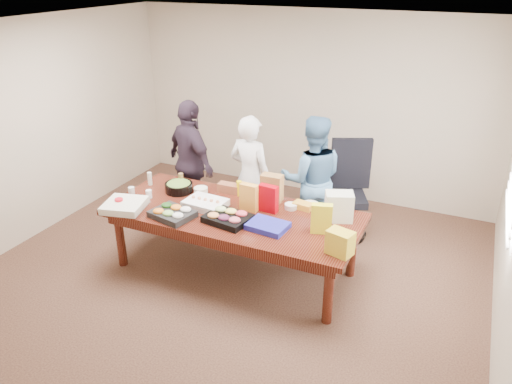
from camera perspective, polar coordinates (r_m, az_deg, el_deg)
The scene contains 36 objects.
floor at distance 5.88m, azimuth -2.45°, elevation -8.92°, with size 5.50×5.00×0.02m, color #47301E.
ceiling at distance 4.92m, azimuth -3.04°, elevation 18.46°, with size 5.50×5.00×0.02m, color white.
wall_back at distance 7.45m, azimuth 6.18°, elevation 9.86°, with size 5.50×0.04×2.70m, color beige.
wall_front at distance 3.48m, azimuth -22.10°, elevation -10.42°, with size 5.50×0.04×2.70m, color beige.
wall_left at distance 6.89m, azimuth -23.68°, elevation 6.68°, with size 0.04×5.00×2.70m, color beige.
conference_table at distance 5.67m, azimuth -2.52°, elevation -5.69°, with size 2.80×1.20×0.75m, color #4C1C0F.
office_chair at distance 6.36m, azimuth 10.07°, elevation -0.20°, with size 0.62×0.62×1.21m, color black.
person_center at distance 6.28m, azimuth -0.65°, elevation 1.78°, with size 0.58×0.38×1.59m, color white.
person_right at distance 6.19m, azimuth 6.44°, elevation 1.43°, with size 0.79×0.62×1.63m, color teal.
person_left at distance 6.65m, azimuth -7.42°, elevation 3.33°, with size 0.99×0.41×1.69m, color #2C202C.
veggie_tray at distance 5.45m, azimuth -9.56°, elevation -2.50°, with size 0.44×0.35×0.07m, color black.
fruit_tray at distance 5.29m, azimuth -3.27°, elevation -3.03°, with size 0.46×0.36×0.07m, color black.
sheet_cake at distance 5.62m, azimuth -5.81°, elevation -1.31°, with size 0.45×0.33×0.08m, color white.
salad_bowl at distance 6.03m, azimuth -8.83°, elevation 0.53°, with size 0.33×0.33×0.11m, color black.
chip_bag_blue at distance 5.14m, azimuth 1.36°, elevation -3.91°, with size 0.40×0.30×0.06m, color #21249A.
chip_bag_red at distance 5.44m, azimuth 1.41°, elevation -0.75°, with size 0.21×0.09×0.31m, color #A9000C.
chip_bag_yellow at distance 5.05m, azimuth 7.52°, elevation -3.05°, with size 0.21×0.08×0.32m, color yellow.
chip_bag_orange at distance 5.47m, azimuth -0.79°, elevation -0.61°, with size 0.20×0.09×0.31m, color gold.
mayo_jar at distance 5.64m, azimuth -0.00°, elevation -0.75°, with size 0.09×0.09×0.14m, color beige.
mustard_bottle at distance 5.84m, azimuth -1.92°, elevation 0.42°, with size 0.06×0.06×0.18m, color #FFDD03.
dressing_bottle at distance 6.11m, azimuth -8.57°, elevation 1.29°, with size 0.06×0.06×0.19m, color brown.
ranch_bottle at distance 6.27m, azimuth -12.08°, elevation 1.51°, with size 0.05×0.05×0.16m, color silver.
banana_bunch at distance 5.57m, azimuth 5.41°, elevation -1.57°, with size 0.22×0.13×0.07m, color gold.
bread_loaf at distance 5.94m, azimuth -3.06°, elevation 0.44°, with size 0.28×0.12×0.11m, color brown.
kraft_bag at distance 5.69m, azimuth 1.82°, elevation 0.48°, with size 0.24×0.14×0.32m, color olive.
red_cup at distance 5.74m, azimuth -15.40°, elevation -1.30°, with size 0.09×0.09×0.12m, color red.
clear_cup_a at distance 5.93m, azimuth -12.18°, elevation -0.23°, with size 0.07×0.07×0.10m, color white.
clear_cup_b at distance 6.05m, azimuth -14.07°, elevation 0.11°, with size 0.07×0.07×0.10m, color silver.
pizza_box_lower at distance 5.74m, azimuth -14.79°, elevation -1.63°, with size 0.42×0.42×0.05m, color silver.
pizza_box_upper at distance 5.69m, azimuth -14.86°, elevation -1.35°, with size 0.42×0.42×0.05m, color silver.
plate_a at distance 5.50m, azimuth 9.38°, elevation -2.52°, with size 0.26×0.26×0.01m, color white.
plate_b at distance 5.68m, azimuth 6.21°, elevation -1.42°, with size 0.22×0.22×0.01m, color white.
dip_bowl_a at distance 5.57m, azimuth 4.02°, elevation -1.65°, with size 0.14×0.14×0.06m, color silver.
dip_bowl_b at distance 5.97m, azimuth -6.35°, elevation 0.21°, with size 0.17×0.17×0.07m, color #EDE7CB.
grocery_bag_white at distance 5.34m, azimuth 9.48°, elevation -1.65°, with size 0.29×0.21×0.31m, color silver.
grocery_bag_yellow at distance 4.74m, azimuth 9.61°, elevation -5.74°, with size 0.24×0.17×0.24m, color gold.
Camera 1 is at (2.25, -4.34, 3.25)m, focal length 34.91 mm.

